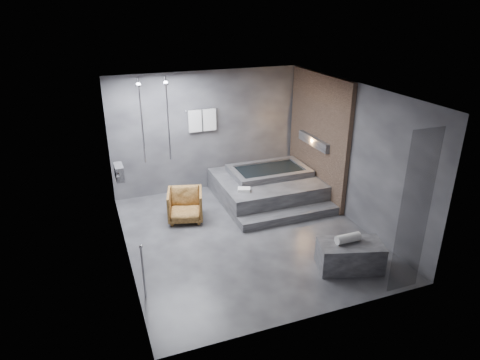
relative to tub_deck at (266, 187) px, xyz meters
name	(u,v)px	position (x,y,z in m)	size (l,w,h in m)	color
room	(262,145)	(-0.65, -1.21, 1.48)	(5.00, 5.04, 2.82)	#2B2B2E
tub_deck	(266,187)	(0.00, 0.00, 0.00)	(2.20, 2.00, 0.50)	#303032
tub_step	(289,216)	(0.00, -1.18, -0.16)	(2.20, 0.36, 0.18)	#303032
concrete_bench	(350,255)	(0.18, -3.08, -0.01)	(1.06, 0.58, 0.48)	#343437
driftwood_chair	(185,205)	(-2.00, -0.40, 0.08)	(0.70, 0.72, 0.65)	#4F3113
rolled_towel	(348,238)	(0.14, -3.03, 0.31)	(0.16, 0.16, 0.43)	white
deck_towel	(244,190)	(-0.76, -0.53, 0.28)	(0.26, 0.19, 0.07)	silver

